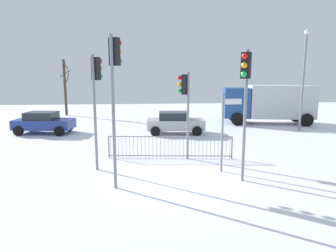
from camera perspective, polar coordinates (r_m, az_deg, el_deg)
ground_plane at (r=11.37m, az=1.89°, el=-10.07°), size 60.00×60.00×0.00m
traffic_light_rear_left at (r=9.95m, az=-10.36°, el=9.17°), size 0.42×0.51×5.19m
traffic_light_mid_right at (r=10.64m, az=14.85°, el=7.42°), size 0.43×0.50×4.76m
traffic_light_foreground_left at (r=12.16m, az=-13.83°, el=7.48°), size 0.44×0.50×4.69m
traffic_light_foreground_right at (r=13.40m, az=3.35°, el=5.86°), size 0.52×0.42×4.02m
direction_sign_post at (r=11.86m, az=10.86°, el=-0.44°), size 0.79×0.09×3.21m
pedestrian_guard_railing at (r=13.79m, az=0.41°, el=-4.10°), size 5.84×0.71×1.07m
car_blue_far at (r=21.42m, az=-23.12°, el=0.69°), size 3.98×2.32×1.47m
car_silver_trailing at (r=19.64m, az=1.38°, el=0.72°), size 3.91×2.15×1.47m
delivery_truck at (r=25.11m, az=19.03°, el=4.40°), size 7.35×3.72×3.10m
street_lamp at (r=22.41m, az=25.00°, el=9.83°), size 0.36×0.36×6.94m
bare_tree_left at (r=30.42m, az=-19.44°, el=7.25°), size 1.01×0.96×5.42m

